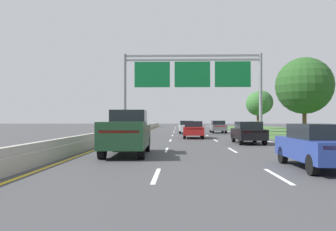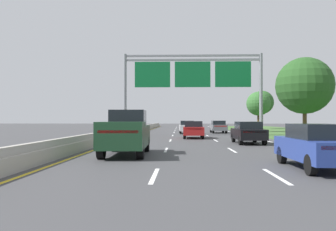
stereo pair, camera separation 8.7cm
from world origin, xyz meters
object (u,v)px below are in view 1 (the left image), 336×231
object	(u,v)px
roadside_tree_far	(258,104)
car_black_right_lane_sedan	(248,132)
car_blue_right_lane_sedan	(319,145)
car_red_centre_lane_sedan	(193,129)
overhead_sign_gantry	(192,77)
car_grey_right_lane_sedan	(218,127)
roadside_tree_distant	(261,102)
car_white_centre_lane_sedan	(186,127)
roadside_tree_mid	(304,86)
pickup_truck_darkgreen	(127,133)

from	to	relation	value
roadside_tree_far	car_black_right_lane_sedan	bearing A→B (deg)	-104.27
car_blue_right_lane_sedan	car_red_centre_lane_sedan	bearing A→B (deg)	9.78
overhead_sign_gantry	car_grey_right_lane_sedan	bearing A→B (deg)	63.48
car_black_right_lane_sedan	roadside_tree_distant	size ratio (longest dim) A/B	0.63
car_blue_right_lane_sedan	roadside_tree_far	world-z (taller)	roadside_tree_far
car_white_centre_lane_sedan	car_blue_right_lane_sedan	bearing A→B (deg)	-173.76
car_blue_right_lane_sedan	car_grey_right_lane_sedan	xyz separation A→B (m)	(0.09, 32.52, 0.00)
car_white_centre_lane_sedan	roadside_tree_mid	size ratio (longest dim) A/B	0.61
overhead_sign_gantry	roadside_tree_mid	size ratio (longest dim) A/B	2.06
car_black_right_lane_sedan	overhead_sign_gantry	bearing A→B (deg)	15.06
car_grey_right_lane_sedan	roadside_tree_far	size ratio (longest dim) A/B	0.79
pickup_truck_darkgreen	roadside_tree_far	xyz separation A→B (m)	(13.51, 31.91, 2.82)
pickup_truck_darkgreen	car_white_centre_lane_sedan	xyz separation A→B (m)	(3.47, 26.19, -0.26)
car_grey_right_lane_sedan	car_white_centre_lane_sedan	bearing A→B (deg)	112.74
car_white_centre_lane_sedan	car_black_right_lane_sedan	size ratio (longest dim) A/B	1.00
car_black_right_lane_sedan	car_red_centre_lane_sedan	distance (m)	7.95
car_red_centre_lane_sedan	car_grey_right_lane_sedan	bearing A→B (deg)	-14.69
car_blue_right_lane_sedan	roadside_tree_far	bearing A→B (deg)	-9.86
overhead_sign_gantry	car_white_centre_lane_sedan	size ratio (longest dim) A/B	3.40
car_grey_right_lane_sedan	car_blue_right_lane_sedan	bearing A→B (deg)	179.44
roadside_tree_distant	car_blue_right_lane_sedan	bearing A→B (deg)	-101.09
car_grey_right_lane_sedan	car_red_centre_lane_sedan	bearing A→B (deg)	163.49
pickup_truck_darkgreen	car_red_centre_lane_sedan	size ratio (longest dim) A/B	1.23
pickup_truck_darkgreen	car_blue_right_lane_sedan	world-z (taller)	pickup_truck_darkgreen
roadside_tree_far	roadside_tree_distant	distance (m)	16.64
car_red_centre_lane_sedan	roadside_tree_far	xyz separation A→B (m)	(9.65, 16.65, 3.08)
overhead_sign_gantry	car_white_centre_lane_sedan	bearing A→B (deg)	95.49
car_grey_right_lane_sedan	pickup_truck_darkgreen	bearing A→B (deg)	164.54
roadside_tree_far	roadside_tree_distant	xyz separation A→B (m)	(4.22, 16.07, 0.98)
overhead_sign_gantry	car_blue_right_lane_sedan	world-z (taller)	overhead_sign_gantry
car_red_centre_lane_sedan	roadside_tree_distant	bearing A→B (deg)	-21.55
overhead_sign_gantry	car_red_centre_lane_sedan	world-z (taller)	overhead_sign_gantry
car_white_centre_lane_sedan	car_black_right_lane_sedan	xyz separation A→B (m)	(4.01, -18.01, 0.00)
roadside_tree_mid	roadside_tree_distant	distance (m)	33.34
car_white_centre_lane_sedan	roadside_tree_far	world-z (taller)	roadside_tree_far
car_black_right_lane_sedan	roadside_tree_distant	world-z (taller)	roadside_tree_distant
overhead_sign_gantry	car_white_centre_lane_sedan	xyz separation A→B (m)	(-0.51, 5.35, -5.45)
overhead_sign_gantry	car_red_centre_lane_sedan	bearing A→B (deg)	-91.26
car_white_centre_lane_sedan	car_grey_right_lane_sedan	size ratio (longest dim) A/B	1.00
overhead_sign_gantry	roadside_tree_mid	distance (m)	11.61
roadside_tree_far	roadside_tree_distant	bearing A→B (deg)	75.28
overhead_sign_gantry	roadside_tree_mid	world-z (taller)	overhead_sign_gantry
car_blue_right_lane_sedan	roadside_tree_far	distance (m)	37.14
car_white_centre_lane_sedan	roadside_tree_far	size ratio (longest dim) A/B	0.79
car_blue_right_lane_sedan	roadside_tree_mid	world-z (taller)	roadside_tree_mid
overhead_sign_gantry	roadside_tree_distant	xyz separation A→B (m)	(13.75, 27.14, -1.40)
car_blue_right_lane_sedan	car_black_right_lane_sedan	size ratio (longest dim) A/B	1.00
car_blue_right_lane_sedan	roadside_tree_distant	world-z (taller)	roadside_tree_distant
roadside_tree_mid	car_red_centre_lane_sedan	bearing A→B (deg)	177.70
car_black_right_lane_sedan	roadside_tree_distant	distance (m)	41.29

